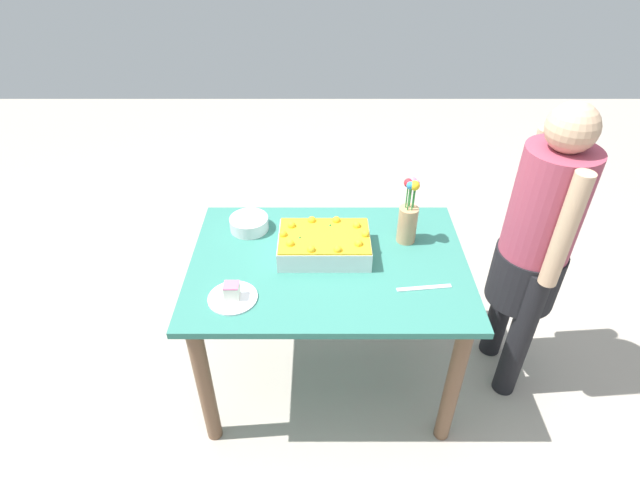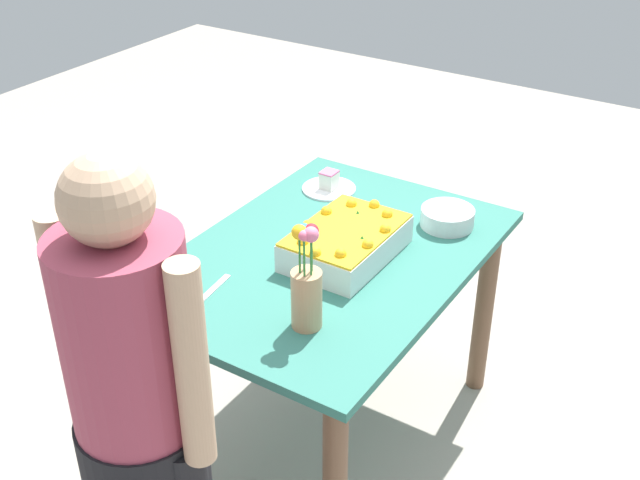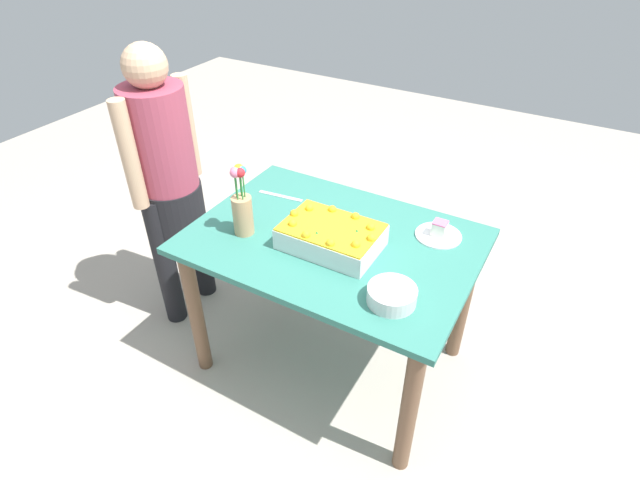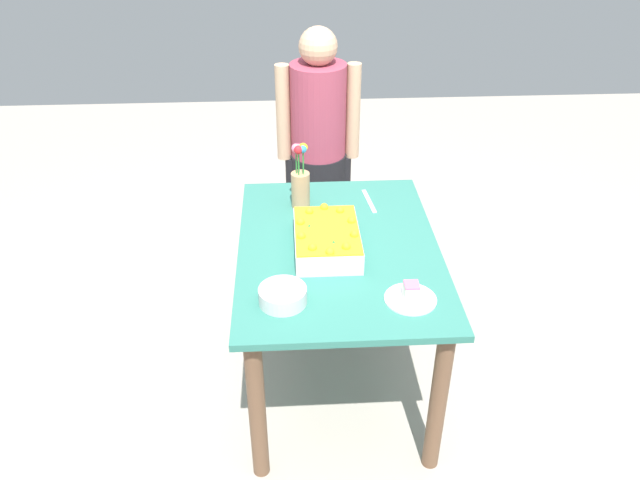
# 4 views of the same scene
# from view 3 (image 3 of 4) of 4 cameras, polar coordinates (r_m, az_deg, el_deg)

# --- Properties ---
(ground_plane) EXTENTS (8.00, 8.00, 0.00)m
(ground_plane) POSITION_cam_3_polar(r_m,az_deg,el_deg) (2.70, 1.23, -13.28)
(ground_plane) COLOR #A89D91
(dining_table) EXTENTS (1.23, 0.87, 0.78)m
(dining_table) POSITION_cam_3_polar(r_m,az_deg,el_deg) (2.25, 1.44, -2.61)
(dining_table) COLOR #317466
(dining_table) RESTS_ON ground_plane
(sheet_cake) EXTENTS (0.41, 0.28, 0.12)m
(sheet_cake) POSITION_cam_3_polar(r_m,az_deg,el_deg) (2.09, 1.29, 0.47)
(sheet_cake) COLOR white
(sheet_cake) RESTS_ON dining_table
(serving_plate_with_slice) EXTENTS (0.20, 0.20, 0.08)m
(serving_plate_with_slice) POSITION_cam_3_polar(r_m,az_deg,el_deg) (2.23, 13.42, 0.84)
(serving_plate_with_slice) COLOR white
(serving_plate_with_slice) RESTS_ON dining_table
(cake_knife) EXTENTS (0.23, 0.05, 0.00)m
(cake_knife) POSITION_cam_3_polar(r_m,az_deg,el_deg) (2.47, -4.53, 5.04)
(cake_knife) COLOR silver
(cake_knife) RESTS_ON dining_table
(flower_vase) EXTENTS (0.09, 0.09, 0.33)m
(flower_vase) POSITION_cam_3_polar(r_m,az_deg,el_deg) (2.16, -8.90, 3.69)
(flower_vase) COLOR tan
(flower_vase) RESTS_ON dining_table
(fruit_bowl) EXTENTS (0.18, 0.18, 0.06)m
(fruit_bowl) POSITION_cam_3_polar(r_m,az_deg,el_deg) (1.86, 8.22, -6.27)
(fruit_bowl) COLOR silver
(fruit_bowl) RESTS_ON dining_table
(person_standing) EXTENTS (0.31, 0.45, 1.49)m
(person_standing) POSITION_cam_3_polar(r_m,az_deg,el_deg) (2.60, -17.08, 7.04)
(person_standing) COLOR black
(person_standing) RESTS_ON ground_plane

